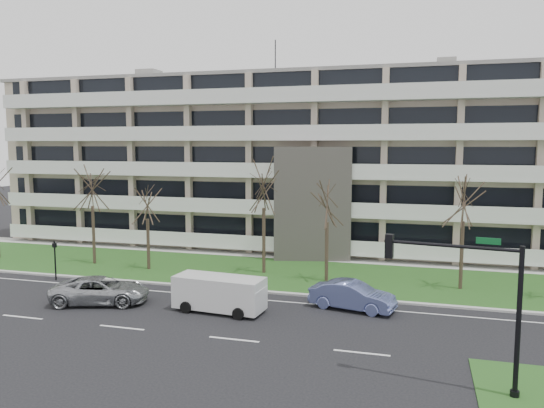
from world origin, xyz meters
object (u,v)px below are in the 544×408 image
(traffic_signal, at_px, (471,292))
(pedestrian_signal, at_px, (55,255))
(white_van, at_px, (220,291))
(silver_pickup, at_px, (101,290))
(blue_sedan, at_px, (352,296))

(traffic_signal, distance_m, pedestrian_signal, 27.44)
(white_van, bearing_deg, silver_pickup, -171.21)
(silver_pickup, xyz_separation_m, white_van, (7.25, 0.46, 0.40))
(white_van, height_order, pedestrian_signal, pedestrian_signal)
(blue_sedan, distance_m, traffic_signal, 10.59)
(silver_pickup, distance_m, blue_sedan, 14.50)
(blue_sedan, distance_m, white_van, 7.36)
(silver_pickup, relative_size, pedestrian_signal, 2.07)
(silver_pickup, height_order, traffic_signal, traffic_signal)
(blue_sedan, height_order, white_van, white_van)
(white_van, relative_size, pedestrian_signal, 1.94)
(white_van, xyz_separation_m, traffic_signal, (12.36, -6.26, 2.61))
(silver_pickup, xyz_separation_m, traffic_signal, (19.61, -5.80, 3.01))
(blue_sedan, bearing_deg, traffic_signal, -135.83)
(traffic_signal, bearing_deg, white_van, 161.67)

